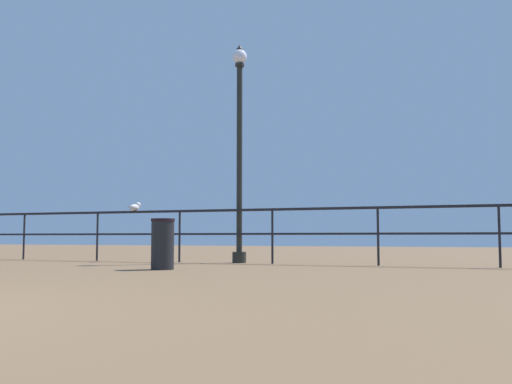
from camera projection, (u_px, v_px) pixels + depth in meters
pier_railing at (225, 223)px, 11.64m from camera, size 22.48×0.05×1.08m
lamppost_center at (239, 143)px, 11.82m from camera, size 0.30×0.30×4.49m
seagull_on_rail at (135, 207)px, 12.45m from camera, size 0.19×0.41×0.19m
trash_bin at (163, 244)px, 9.26m from camera, size 0.38×0.38×0.81m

